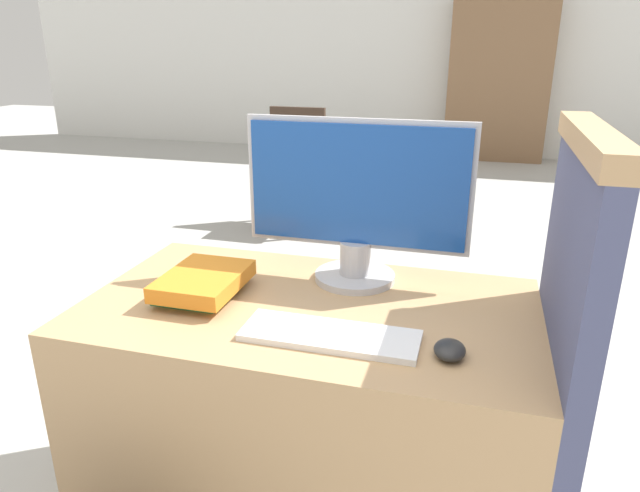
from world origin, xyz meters
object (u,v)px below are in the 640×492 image
object	(u,v)px
mouse	(450,350)
keyboard	(330,335)
monitor	(357,201)
far_chair	(293,162)
book_stack	(202,283)

from	to	relation	value
mouse	keyboard	bearing A→B (deg)	178.18
monitor	mouse	bearing A→B (deg)	-51.33
keyboard	far_chair	bearing A→B (deg)	109.90
keyboard	book_stack	distance (m)	0.42
monitor	book_stack	size ratio (longest dim) A/B	2.37
mouse	book_stack	xyz separation A→B (m)	(-0.67, 0.15, 0.02)
book_stack	far_chair	world-z (taller)	far_chair
monitor	keyboard	distance (m)	0.42
keyboard	far_chair	xyz separation A→B (m)	(-1.08, 3.00, -0.24)
keyboard	mouse	size ratio (longest dim) A/B	4.82
monitor	book_stack	distance (m)	0.48
monitor	mouse	world-z (taller)	monitor
monitor	far_chair	world-z (taller)	monitor
book_stack	keyboard	bearing A→B (deg)	-19.19
mouse	book_stack	distance (m)	0.68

